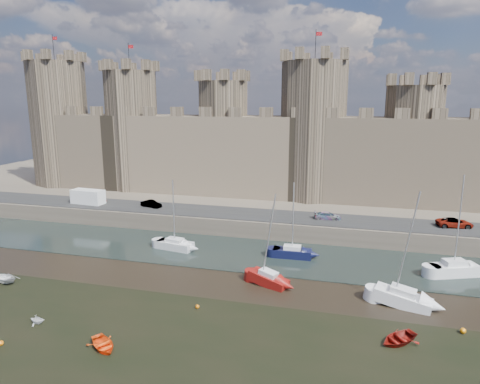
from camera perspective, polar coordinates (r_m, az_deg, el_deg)
The scene contains 22 objects.
ground at distance 33.77m, azimuth -3.31°, elevation -22.84°, with size 160.00×160.00×0.00m, color black.
water_channel at distance 54.52m, azimuth 4.61°, elevation -8.57°, with size 160.00×12.00×0.08m, color black.
quay at distance 88.53m, azimuth 8.78°, elevation 0.30°, with size 160.00×60.00×2.50m, color #4C443A.
road at distance 63.13m, azimuth 6.27°, elevation -3.28°, with size 160.00×7.00×0.10m, color black.
castle at distance 75.19m, azimuth 7.56°, elevation 6.27°, with size 108.50×11.00×29.00m.
car_0 at distance 74.83m, azimuth -18.69°, elevation -0.96°, with size 1.43×3.56×1.21m, color gray.
car_1 at distance 69.43m, azimuth -11.75°, elevation -1.58°, with size 1.24×3.56×1.17m, color gray.
car_2 at distance 62.59m, azimuth 11.59°, elevation -3.13°, with size 1.53×3.77×1.09m, color gray.
car_3 at distance 64.41m, azimuth 26.71°, elevation -3.69°, with size 2.14×4.63×1.29m, color gray.
van at distance 74.44m, azimuth -19.61°, elevation -0.63°, with size 5.46×2.18×2.38m, color white.
sailboat_0 at distance 57.30m, azimuth -8.69°, elevation -6.88°, with size 5.19×2.71×9.25m.
sailboat_1 at distance 54.21m, azimuth 6.97°, elevation -7.93°, with size 4.81×2.00×9.53m.
sailboat_2 at distance 54.16m, azimuth 26.61°, elevation -9.08°, with size 5.68×3.88×11.43m.
sailboat_4 at distance 46.51m, azimuth 3.80°, elevation -11.42°, with size 4.61×3.09×10.04m.
sailboat_5 at distance 44.95m, azimuth 20.87°, elevation -13.04°, with size 5.58×3.19×11.33m.
dinghy_0 at distance 37.60m, azimuth -17.77°, elevation -18.90°, with size 2.12×0.61×2.96m, color #EE450E.
dinghy_3 at distance 43.22m, azimuth -25.45°, elevation -15.10°, with size 1.29×0.79×1.50m, color white.
dinghy_4 at distance 38.88m, azimuth 20.36°, elevation -17.93°, with size 2.34×0.68×3.28m, color maroon.
dinghy_6 at distance 53.94m, azimuth -28.93°, elevation -10.01°, with size 2.49×0.72×3.49m, color silver.
buoy_1 at distance 42.06m, azimuth -5.71°, elevation -14.96°, with size 0.40×0.40×0.40m, color #C66008.
buoy_3 at distance 42.44m, azimuth 27.60°, elevation -16.07°, with size 0.49×0.49×0.49m, color orange.
buoy_4 at distance 41.22m, azimuth -29.28°, elevation -17.17°, with size 0.43×0.43×0.43m, color #D76509.
Camera 1 is at (8.77, -26.20, 19.42)m, focal length 32.00 mm.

